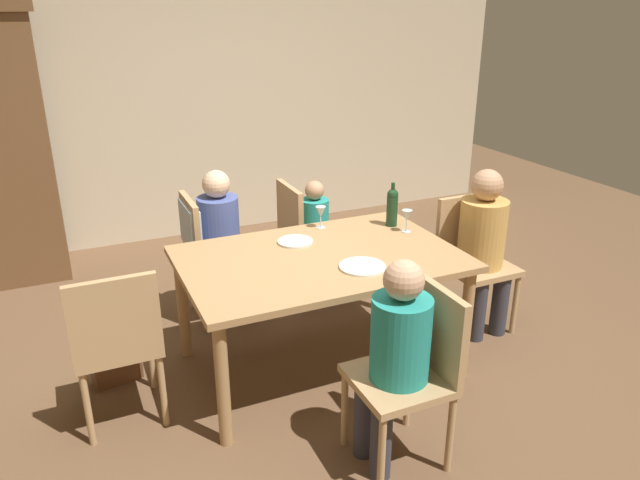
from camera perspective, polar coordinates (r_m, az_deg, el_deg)
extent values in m
plane|color=brown|center=(3.90, 0.00, -11.77)|extent=(10.00, 10.00, 0.00)
cube|color=beige|center=(5.92, -11.27, 13.44)|extent=(6.40, 0.12, 2.70)
cube|color=#A87F51|center=(3.55, 0.00, -1.80)|extent=(1.64, 1.08, 0.04)
cylinder|color=#A87F51|center=(3.13, -9.27, -13.53)|extent=(0.07, 0.07, 0.72)
cylinder|color=#A87F51|center=(3.72, 13.74, -7.83)|extent=(0.07, 0.07, 0.72)
cylinder|color=#A87F51|center=(3.92, -12.97, -6.15)|extent=(0.07, 0.07, 0.72)
cylinder|color=#A87F51|center=(4.41, 6.41, -2.52)|extent=(0.07, 0.07, 0.72)
cylinder|color=tan|center=(4.66, -7.63, -3.05)|extent=(0.04, 0.04, 0.44)
cylinder|color=tan|center=(4.33, -6.15, -4.97)|extent=(0.04, 0.04, 0.44)
cylinder|color=tan|center=(4.58, -12.18, -3.82)|extent=(0.04, 0.04, 0.44)
cylinder|color=tan|center=(4.25, -11.04, -5.85)|extent=(0.04, 0.04, 0.44)
cube|color=tan|center=(4.35, -9.44, -1.54)|extent=(0.44, 0.44, 0.04)
cube|color=tan|center=(4.22, -12.25, 1.03)|extent=(0.04, 0.44, 0.44)
cube|color=#ADC6D6|center=(4.22, -12.27, 1.31)|extent=(0.07, 0.40, 0.31)
cylinder|color=tan|center=(4.35, 18.11, -5.89)|extent=(0.04, 0.04, 0.44)
cylinder|color=tan|center=(4.12, 14.13, -7.01)|extent=(0.04, 0.04, 0.44)
cylinder|color=tan|center=(4.60, 15.01, -3.97)|extent=(0.04, 0.04, 0.44)
cylinder|color=tan|center=(4.39, 11.11, -4.92)|extent=(0.04, 0.04, 0.44)
cube|color=tan|center=(4.26, 14.89, -2.53)|extent=(0.44, 0.44, 0.04)
cube|color=tan|center=(4.31, 13.56, 1.36)|extent=(0.44, 0.04, 0.44)
cylinder|color=tan|center=(2.92, 5.90, -19.87)|extent=(0.04, 0.04, 0.44)
cylinder|color=tan|center=(3.17, 2.36, -15.80)|extent=(0.04, 0.04, 0.44)
cylinder|color=tan|center=(3.09, 12.33, -17.61)|extent=(0.04, 0.04, 0.44)
cylinder|color=tan|center=(3.33, 8.40, -14.02)|extent=(0.04, 0.04, 0.44)
cube|color=tan|center=(2.98, 7.47, -13.12)|extent=(0.44, 0.44, 0.04)
cube|color=tan|center=(2.95, 11.05, -8.24)|extent=(0.04, 0.44, 0.44)
cylinder|color=tan|center=(4.90, 0.63, -1.60)|extent=(0.04, 0.04, 0.44)
cylinder|color=tan|center=(4.58, 2.63, -3.30)|extent=(0.04, 0.04, 0.44)
cylinder|color=tan|center=(4.76, -3.52, -2.34)|extent=(0.04, 0.04, 0.44)
cylinder|color=tan|center=(4.44, -1.76, -4.15)|extent=(0.04, 0.04, 0.44)
cube|color=tan|center=(4.57, -0.51, -0.07)|extent=(0.44, 0.44, 0.04)
cube|color=tan|center=(4.42, -2.90, 2.43)|extent=(0.04, 0.44, 0.44)
cylinder|color=tan|center=(3.70, -21.75, -11.50)|extent=(0.04, 0.04, 0.44)
cylinder|color=tan|center=(3.72, -15.85, -10.55)|extent=(0.04, 0.04, 0.44)
cylinder|color=tan|center=(3.39, -21.30, -14.81)|extent=(0.04, 0.04, 0.44)
cylinder|color=tan|center=(3.40, -14.77, -13.74)|extent=(0.04, 0.04, 0.44)
cube|color=tan|center=(3.42, -18.89, -9.25)|extent=(0.44, 0.44, 0.04)
cube|color=tan|center=(3.13, -19.00, -7.22)|extent=(0.44, 0.04, 0.44)
cylinder|color=#33333D|center=(4.55, -7.92, -3.55)|extent=(0.11, 0.11, 0.46)
cylinder|color=#33333D|center=(4.40, -7.26, -4.43)|extent=(0.11, 0.11, 0.46)
cylinder|color=#475699|center=(4.27, -9.62, 1.19)|extent=(0.29, 0.29, 0.44)
sphere|color=beige|center=(4.17, -9.89, 5.28)|extent=(0.19, 0.19, 0.19)
cylinder|color=#33333D|center=(4.31, 16.80, -5.81)|extent=(0.12, 0.12, 0.46)
cylinder|color=#33333D|center=(4.20, 14.82, -6.36)|extent=(0.12, 0.12, 0.46)
cylinder|color=tan|center=(4.17, 15.21, 0.51)|extent=(0.31, 0.31, 0.48)
sphere|color=tan|center=(4.06, 15.68, 5.07)|extent=(0.21, 0.21, 0.21)
cylinder|color=#33333D|center=(3.00, 5.86, -18.22)|extent=(0.10, 0.10, 0.46)
cylinder|color=#33333D|center=(3.12, 4.23, -16.43)|extent=(0.10, 0.10, 0.46)
cylinder|color=teal|center=(2.86, 7.68, -9.51)|extent=(0.29, 0.29, 0.44)
sphere|color=tan|center=(2.71, 8.01, -3.82)|extent=(0.19, 0.19, 0.19)
cylinder|color=#33333D|center=(4.75, 0.29, -2.20)|extent=(0.08, 0.08, 0.46)
cylinder|color=#33333D|center=(4.65, 0.96, -2.79)|extent=(0.08, 0.08, 0.46)
cylinder|color=teal|center=(4.51, -0.52, 1.88)|extent=(0.22, 0.22, 0.33)
sphere|color=tan|center=(4.44, -0.53, 4.77)|extent=(0.14, 0.14, 0.14)
cylinder|color=#19381E|center=(4.03, 6.89, 2.77)|extent=(0.08, 0.08, 0.21)
sphere|color=#19381E|center=(3.99, 6.96, 4.34)|extent=(0.08, 0.08, 0.08)
cylinder|color=#19381E|center=(3.98, 6.99, 4.96)|extent=(0.03, 0.03, 0.07)
cylinder|color=silver|center=(3.96, 8.22, 0.82)|extent=(0.06, 0.06, 0.00)
cylinder|color=silver|center=(3.95, 8.25, 1.32)|extent=(0.01, 0.01, 0.07)
cone|color=silver|center=(3.92, 8.30, 2.31)|extent=(0.07, 0.07, 0.07)
cylinder|color=silver|center=(3.99, 0.06, 1.21)|extent=(0.06, 0.06, 0.00)
cylinder|color=silver|center=(3.98, 0.06, 1.71)|extent=(0.01, 0.01, 0.07)
cone|color=silver|center=(3.95, 0.06, 2.70)|extent=(0.07, 0.07, 0.07)
cylinder|color=white|center=(3.39, 4.06, -2.55)|extent=(0.27, 0.27, 0.01)
cylinder|color=silver|center=(3.74, -2.39, -0.14)|extent=(0.22, 0.22, 0.01)
cube|color=brown|center=(3.90, -18.87, -11.21)|extent=(0.30, 0.17, 0.22)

